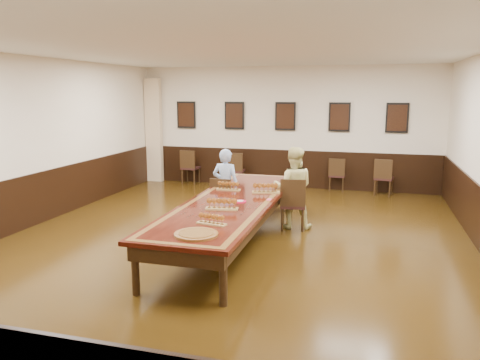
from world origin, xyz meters
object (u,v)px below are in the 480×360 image
(chair_woman, at_px, (293,203))
(spare_chair_d, at_px, (384,177))
(chair_man, at_px, (224,200))
(spare_chair_b, at_px, (236,170))
(spare_chair_a, at_px, (191,167))
(carved_platter, at_px, (196,234))
(conference_table, at_px, (232,208))
(person_man, at_px, (226,186))
(person_woman, at_px, (293,188))
(spare_chair_c, at_px, (337,174))

(chair_woman, bearing_deg, spare_chair_d, -124.43)
(chair_man, relative_size, spare_chair_b, 0.96)
(chair_woman, distance_m, spare_chair_b, 4.09)
(spare_chair_a, xyz_separation_m, spare_chair_b, (1.36, -0.13, -0.00))
(chair_man, xyz_separation_m, carved_platter, (0.64, -3.17, 0.32))
(conference_table, bearing_deg, person_man, 111.90)
(person_man, xyz_separation_m, conference_table, (0.50, -1.24, -0.12))
(spare_chair_b, height_order, spare_chair_d, spare_chair_b)
(spare_chair_a, height_order, spare_chair_d, spare_chair_a)
(conference_table, bearing_deg, carved_platter, -86.25)
(spare_chair_d, bearing_deg, conference_table, 70.78)
(person_man, distance_m, person_woman, 1.34)
(spare_chair_a, distance_m, spare_chair_d, 5.19)
(spare_chair_a, height_order, conference_table, spare_chair_a)
(chair_woman, distance_m, person_man, 1.38)
(chair_woman, bearing_deg, spare_chair_c, -106.78)
(person_man, bearing_deg, spare_chair_c, -115.38)
(spare_chair_a, height_order, spare_chair_b, same)
(spare_chair_a, relative_size, spare_chair_b, 1.00)
(spare_chair_d, xyz_separation_m, carved_platter, (-2.43, -6.61, 0.31))
(spare_chair_a, xyz_separation_m, carved_platter, (2.76, -6.77, 0.30))
(person_woman, bearing_deg, chair_man, -5.56)
(spare_chair_b, relative_size, person_woman, 0.62)
(chair_woman, xyz_separation_m, carved_platter, (-0.72, -3.13, 0.28))
(person_man, bearing_deg, carved_platter, 103.61)
(spare_chair_b, relative_size, conference_table, 0.19)
(person_man, height_order, conference_table, person_man)
(carved_platter, bearing_deg, chair_woman, 77.05)
(chair_man, bearing_deg, spare_chair_b, -74.92)
(spare_chair_d, bearing_deg, chair_woman, 73.82)
(spare_chair_d, relative_size, carved_platter, 1.35)
(spare_chair_c, bearing_deg, spare_chair_d, 169.73)
(chair_woman, distance_m, person_woman, 0.30)
(person_woman, distance_m, carved_platter, 3.31)
(person_woman, bearing_deg, spare_chair_b, -66.53)
(spare_chair_b, height_order, conference_table, spare_chair_b)
(chair_woman, bearing_deg, carved_platter, 68.72)
(chair_woman, relative_size, person_man, 0.67)
(person_woman, xyz_separation_m, conference_table, (-0.84, -1.21, -0.16))
(spare_chair_a, bearing_deg, carved_platter, 113.84)
(chair_man, height_order, spare_chair_c, chair_man)
(chair_man, relative_size, person_woman, 0.59)
(chair_woman, distance_m, spare_chair_c, 3.75)
(spare_chair_a, distance_m, person_woman, 4.95)
(spare_chair_b, bearing_deg, person_man, 97.79)
(spare_chair_c, distance_m, person_man, 4.06)
(conference_table, bearing_deg, spare_chair_a, 118.97)
(spare_chair_a, xyz_separation_m, conference_table, (2.62, -4.74, 0.14))
(chair_man, distance_m, spare_chair_b, 3.54)
(chair_woman, height_order, carved_platter, chair_woman)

